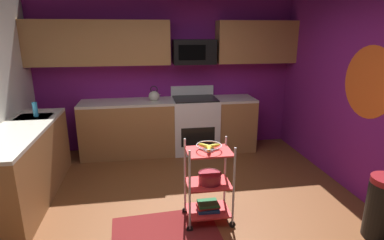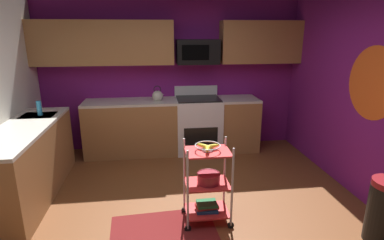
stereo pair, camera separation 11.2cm
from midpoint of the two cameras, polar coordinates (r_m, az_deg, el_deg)
The scene contains 14 objects.
floor at distance 3.63m, azimuth -0.08°, elevation -18.33°, with size 4.40×4.80×0.04m, color brown.
wall_back at distance 5.46m, azimuth -3.32°, elevation 8.37°, with size 4.52×0.06×2.60m, color #751970.
wall_flower_decal at distance 4.18m, azimuth 31.02°, elevation 5.82°, with size 0.86×0.86×0.00m, color #E5591E.
counter_run at distance 4.81m, azimuth -11.78°, elevation -3.26°, with size 3.67×2.62×0.92m.
oven_range at distance 5.37m, azimuth 1.72°, elevation -0.74°, with size 0.76×0.65×1.10m.
upper_cabinets at distance 5.21m, azimuth -4.36°, elevation 14.05°, with size 4.40×0.33×0.70m.
microwave at distance 5.25m, azimuth 1.65°, elevation 12.47°, with size 0.70×0.39×0.40m.
rolling_cart at distance 3.40m, azimuth 3.78°, elevation -11.66°, with size 0.53×0.37×0.91m.
fruit_bowl at distance 3.22m, azimuth 3.92°, elevation -4.94°, with size 0.27×0.27×0.07m.
mixing_bowl_large at distance 3.37m, azimuth 4.06°, elevation -10.61°, with size 0.25×0.25×0.11m.
book_stack at distance 3.53m, azimuth 3.70°, elevation -15.62°, with size 0.25×0.19×0.09m.
kettle at distance 5.17m, azimuth -5.75°, elevation 4.48°, with size 0.21×0.18×0.26m.
dish_soap_bottle at distance 4.67m, azimuth -25.75°, elevation 1.98°, with size 0.06×0.06×0.20m, color #2D8CBF.
floor_rug at distance 3.47m, azimuth -4.27°, elevation -19.68°, with size 1.10×0.70×0.01m, color maroon.
Camera 2 is at (-0.32, -2.98, 2.03)m, focal length 28.91 mm.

